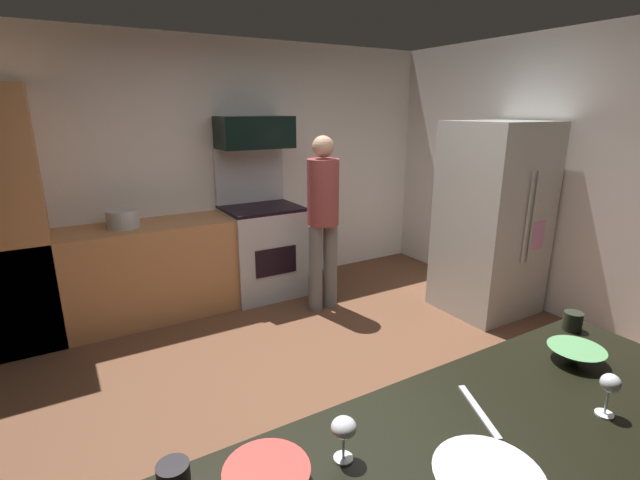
{
  "coord_description": "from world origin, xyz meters",
  "views": [
    {
      "loc": [
        -1.5,
        -2.25,
        1.91
      ],
      "look_at": [
        0.01,
        0.3,
        1.05
      ],
      "focal_mm": 25.25,
      "sensor_mm": 36.0,
      "label": 1
    }
  ],
  "objects": [
    {
      "name": "oven_range",
      "position": [
        0.29,
        1.97,
        0.52
      ],
      "size": [
        0.76,
        0.65,
        1.53
      ],
      "color": "#BBBCC2",
      "rests_on": "ground"
    },
    {
      "name": "person_cook",
      "position": [
        0.64,
        1.31,
        0.95
      ],
      "size": [
        0.31,
        0.3,
        1.69
      ],
      "color": "slate",
      "rests_on": "ground"
    },
    {
      "name": "stock_pot",
      "position": [
        -1.03,
        1.98,
        0.98
      ],
      "size": [
        0.28,
        0.28,
        0.16
      ],
      "primitive_type": "cylinder",
      "color": "silver",
      "rests_on": "lower_cabinet_run"
    },
    {
      "name": "wine_glass_near",
      "position": [
        0.02,
        -1.61,
        1.01
      ],
      "size": [
        0.06,
        0.06,
        0.16
      ],
      "color": "silver",
      "rests_on": "counter_island"
    },
    {
      "name": "wall_back",
      "position": [
        0.0,
        2.34,
        1.3
      ],
      "size": [
        5.2,
        0.12,
        2.6
      ],
      "primitive_type": "cube",
      "color": "silver",
      "rests_on": "ground"
    },
    {
      "name": "knife_chef",
      "position": [
        -0.34,
        -1.38,
        0.9
      ],
      "size": [
        0.14,
        0.27,
        0.01
      ],
      "primitive_type": "cube",
      "rotation": [
        0.0,
        0.0,
        1.15
      ],
      "color": "#B7BABF",
      "rests_on": "counter_island"
    },
    {
      "name": "microwave",
      "position": [
        0.29,
        2.06,
        1.69
      ],
      "size": [
        0.74,
        0.38,
        0.31
      ],
      "primitive_type": "cube",
      "color": "black",
      "rests_on": "oven_range"
    },
    {
      "name": "lower_cabinet_run",
      "position": [
        -0.9,
        1.98,
        0.45
      ],
      "size": [
        2.4,
        0.6,
        0.9
      ],
      "primitive_type": "cube",
      "color": "#BD7E4E",
      "rests_on": "ground"
    },
    {
      "name": "refrigerator",
      "position": [
        2.03,
        0.5,
        0.91
      ],
      "size": [
        0.83,
        0.79,
        1.81
      ],
      "color": "beige",
      "rests_on": "ground"
    },
    {
      "name": "mixing_bowl_small",
      "position": [
        -1.11,
        -1.31,
        0.93
      ],
      "size": [
        0.24,
        0.24,
        0.07
      ],
      "primitive_type": "cone",
      "rotation": [
        3.14,
        0.0,
        0.0
      ],
      "color": "#D93C34",
      "rests_on": "counter_island"
    },
    {
      "name": "cabinet_column",
      "position": [
        -1.9,
        1.98,
        1.05
      ],
      "size": [
        0.6,
        0.6,
        2.1
      ],
      "primitive_type": "cube",
      "color": "#BD7E4E",
      "rests_on": "ground"
    },
    {
      "name": "wine_glass_mid",
      "position": [
        -0.87,
        -1.33,
        1.01
      ],
      "size": [
        0.08,
        0.08,
        0.14
      ],
      "color": "silver",
      "rests_on": "counter_island"
    },
    {
      "name": "mug_tea",
      "position": [
        0.52,
        -1.19,
        0.94
      ],
      "size": [
        0.09,
        0.09,
        0.09
      ],
      "primitive_type": "cylinder",
      "color": "#25281D",
      "rests_on": "counter_island"
    },
    {
      "name": "ground_plane",
      "position": [
        0.0,
        0.0,
        -0.01
      ],
      "size": [
        5.2,
        4.8,
        0.02
      ],
      "primitive_type": "cube",
      "color": "brown"
    },
    {
      "name": "wall_right",
      "position": [
        2.54,
        0.0,
        1.3
      ],
      "size": [
        0.12,
        4.8,
        2.6
      ],
      "primitive_type": "cube",
      "color": "silver",
      "rests_on": "ground"
    },
    {
      "name": "mug_coffee",
      "position": [
        -1.34,
        -1.19,
        0.94
      ],
      "size": [
        0.09,
        0.09,
        0.09
      ],
      "primitive_type": "cylinder",
      "color": "black",
      "rests_on": "counter_island"
    },
    {
      "name": "mixing_bowl_prep",
      "position": [
        0.26,
        -1.36,
        0.93
      ],
      "size": [
        0.22,
        0.22,
        0.06
      ],
      "primitive_type": "cone",
      "rotation": [
        3.14,
        0.0,
        0.0
      ],
      "color": "#5B995E",
      "rests_on": "counter_island"
    }
  ]
}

